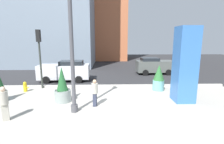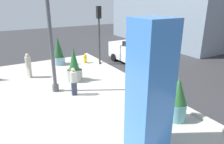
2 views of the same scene
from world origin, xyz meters
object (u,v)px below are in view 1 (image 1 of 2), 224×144
potted_plant_mid_plaza (159,78)px  fire_hydrant (25,87)px  traffic_light_far_side (39,49)px  pedestrian_on_sidewalk (4,102)px  lamp_post (72,58)px  potted_plant_by_pillar (62,88)px  pedestrian_crossing (95,92)px  art_pillar_blue (185,65)px  car_intersection (154,66)px  car_far_lane (65,71)px

potted_plant_mid_plaza → fire_hydrant: potted_plant_mid_plaza is taller
traffic_light_far_side → pedestrian_on_sidewalk: 5.89m
lamp_post → pedestrian_on_sidewalk: lamp_post is taller
potted_plant_by_pillar → traffic_light_far_side: size_ratio=0.48×
fire_hydrant → pedestrian_on_sidewalk: 4.79m
lamp_post → pedestrian_crossing: (1.03, 0.75, -2.02)m
art_pillar_blue → potted_plant_mid_plaza: (-0.83, 2.30, -1.32)m
art_pillar_blue → potted_plant_by_pillar: bearing=179.2°
lamp_post → fire_hydrant: (-4.30, 3.69, -2.52)m
potted_plant_by_pillar → car_intersection: potted_plant_by_pillar is taller
car_intersection → car_far_lane: 9.68m
car_intersection → car_far_lane: bearing=-161.9°
fire_hydrant → pedestrian_crossing: (5.34, -2.93, 0.50)m
car_intersection → pedestrian_crossing: 11.01m
potted_plant_mid_plaza → fire_hydrant: 9.95m
potted_plant_mid_plaza → pedestrian_crossing: size_ratio=1.25×
potted_plant_mid_plaza → pedestrian_crossing: (-4.59, -2.98, -0.09)m
potted_plant_mid_plaza → car_far_lane: 8.42m
potted_plant_by_pillar → traffic_light_far_side: bearing=128.3°
car_far_lane → pedestrian_crossing: size_ratio=2.93×
pedestrian_crossing → pedestrian_on_sidewalk: bearing=-158.0°
car_far_lane → pedestrian_crossing: bearing=-62.9°
potted_plant_by_pillar → potted_plant_mid_plaza: (6.62, 2.19, 0.07)m
art_pillar_blue → car_far_lane: 10.31m
fire_hydrant → traffic_light_far_side: (0.90, 0.89, 2.70)m
potted_plant_mid_plaza → fire_hydrant: size_ratio=2.62×
pedestrian_on_sidewalk → traffic_light_far_side: bearing=93.6°
art_pillar_blue → traffic_light_far_side: size_ratio=1.01×
car_intersection → pedestrian_on_sidewalk: car_intersection is taller
potted_plant_by_pillar → car_far_lane: size_ratio=0.48×
potted_plant_by_pillar → pedestrian_crossing: 2.18m
fire_hydrant → car_far_lane: 3.96m
lamp_post → potted_plant_by_pillar: size_ratio=2.71×
lamp_post → car_far_lane: 7.54m
pedestrian_crossing → car_intersection: bearing=56.9°
lamp_post → potted_plant_by_pillar: lamp_post is taller
lamp_post → fire_hydrant: 6.20m
potted_plant_by_pillar → fire_hydrant: potted_plant_by_pillar is taller
pedestrian_crossing → potted_plant_mid_plaza: bearing=33.0°
fire_hydrant → car_intersection: (11.35, 6.28, 0.57)m
car_intersection → traffic_light_far_side: bearing=-152.7°
lamp_post → fire_hydrant: size_ratio=7.93×
potted_plant_mid_plaza → car_intersection: size_ratio=0.48×
potted_plant_by_pillar → fire_hydrant: 3.98m
pedestrian_on_sidewalk → pedestrian_crossing: pedestrian_on_sidewalk is taller
traffic_light_far_side → pedestrian_crossing: bearing=-40.8°
fire_hydrant → pedestrian_on_sidewalk: (1.25, -4.59, 0.56)m
car_intersection → fire_hydrant: bearing=-151.0°
potted_plant_by_pillar → pedestrian_on_sidewalk: bearing=-130.1°
potted_plant_by_pillar → pedestrian_crossing: bearing=-21.2°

